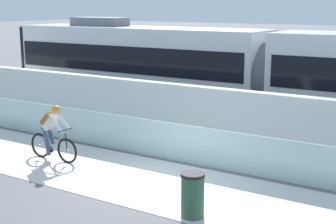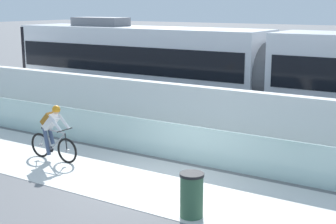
{
  "view_description": "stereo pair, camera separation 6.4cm",
  "coord_description": "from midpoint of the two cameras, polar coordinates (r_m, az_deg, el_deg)",
  "views": [
    {
      "loc": [
        6.57,
        -9.7,
        4.34
      ],
      "look_at": [
        -1.1,
        2.35,
        1.25
      ],
      "focal_mm": 53.22,
      "sensor_mm": 36.0,
      "label": 1
    },
    {
      "loc": [
        6.63,
        -9.66,
        4.34
      ],
      "look_at": [
        -1.1,
        2.35,
        1.25
      ],
      "focal_mm": 53.22,
      "sensor_mm": 36.0,
      "label": 2
    }
  ],
  "objects": [
    {
      "name": "ground_plane",
      "position": [
        12.49,
        -1.7,
        -8.12
      ],
      "size": [
        200.0,
        200.0,
        0.0
      ],
      "primitive_type": "plane",
      "color": "slate"
    },
    {
      "name": "bike_path_deck",
      "position": [
        12.49,
        -1.7,
        -8.1
      ],
      "size": [
        32.0,
        3.2,
        0.01
      ],
      "primitive_type": "cube",
      "color": "silver",
      "rests_on": "ground"
    },
    {
      "name": "glass_parapet",
      "position": [
        13.82,
        2.6,
        -3.77
      ],
      "size": [
        32.0,
        0.05,
        1.08
      ],
      "primitive_type": "cube",
      "color": "silver",
      "rests_on": "ground"
    },
    {
      "name": "concrete_barrier_wall",
      "position": [
        15.26,
        5.99,
        -0.76
      ],
      "size": [
        32.0,
        0.36,
        1.87
      ],
      "primitive_type": "cube",
      "color": "white",
      "rests_on": "ground"
    },
    {
      "name": "tram_rail_near",
      "position": [
        17.68,
        9.54,
        -2.17
      ],
      "size": [
        32.0,
        0.08,
        0.01
      ],
      "primitive_type": "cube",
      "color": "#595654",
      "rests_on": "ground"
    },
    {
      "name": "tram_rail_far",
      "position": [
        18.97,
        11.24,
        -1.25
      ],
      "size": [
        32.0,
        0.08,
        0.01
      ],
      "primitive_type": "cube",
      "color": "#595654",
      "rests_on": "ground"
    },
    {
      "name": "tram",
      "position": [
        17.86,
        11.55,
        4.08
      ],
      "size": [
        22.56,
        2.54,
        3.81
      ],
      "color": "silver",
      "rests_on": "ground"
    },
    {
      "name": "cyclist_on_bike",
      "position": [
        14.4,
        -13.22,
        -2.35
      ],
      "size": [
        1.77,
        0.58,
        1.61
      ],
      "color": "black",
      "rests_on": "ground"
    },
    {
      "name": "trash_bin",
      "position": [
        10.44,
        2.66,
        -9.48
      ],
      "size": [
        0.51,
        0.51,
        0.96
      ],
      "color": "#33593F",
      "rests_on": "ground"
    }
  ]
}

